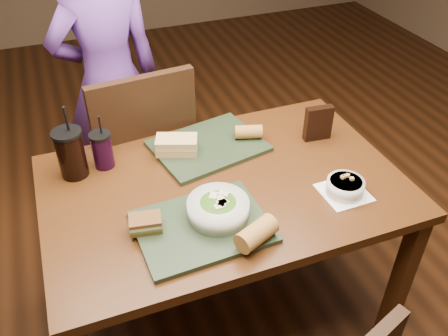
{
  "coord_description": "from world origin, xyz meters",
  "views": [
    {
      "loc": [
        -0.48,
        -1.25,
        1.85
      ],
      "look_at": [
        0.0,
        0.0,
        0.82
      ],
      "focal_mm": 38.0,
      "sensor_mm": 36.0,
      "label": 1
    }
  ],
  "objects": [
    {
      "name": "sandwich_far",
      "position": [
        -0.11,
        0.23,
        0.8
      ],
      "size": [
        0.18,
        0.14,
        0.06
      ],
      "color": "tan",
      "rests_on": "tray_far"
    },
    {
      "name": "chip_bag",
      "position": [
        0.46,
        0.14,
        0.82
      ],
      "size": [
        0.12,
        0.05,
        0.15
      ],
      "primitive_type": "cube",
      "rotation": [
        0.0,
        0.0,
        -0.1
      ],
      "color": "black",
      "rests_on": "dining_table"
    },
    {
      "name": "salad_bowl",
      "position": [
        -0.09,
        -0.17,
        0.8
      ],
      "size": [
        0.2,
        0.2,
        0.07
      ],
      "color": "silver",
      "rests_on": "tray_near"
    },
    {
      "name": "soup_bowl",
      "position": [
        0.38,
        -0.2,
        0.78
      ],
      "size": [
        0.16,
        0.16,
        0.07
      ],
      "color": "white",
      "rests_on": "dining_table"
    },
    {
      "name": "tray_far",
      "position": [
        0.02,
        0.23,
        0.76
      ],
      "size": [
        0.48,
        0.4,
        0.02
      ],
      "primitive_type": "cube",
      "rotation": [
        0.0,
        0.0,
        0.2
      ],
      "color": "#202E1C",
      "rests_on": "dining_table"
    },
    {
      "name": "cup_berry",
      "position": [
        -0.39,
        0.26,
        0.82
      ],
      "size": [
        0.08,
        0.08,
        0.22
      ],
      "color": "black",
      "rests_on": "dining_table"
    },
    {
      "name": "diner",
      "position": [
        -0.25,
        0.96,
        0.75
      ],
      "size": [
        0.59,
        0.42,
        1.49
      ],
      "primitive_type": "imported",
      "rotation": [
        0.0,
        0.0,
        3.27
      ],
      "color": "#60338E",
      "rests_on": "ground"
    },
    {
      "name": "baguette_near",
      "position": [
        -0.02,
        -0.32,
        0.8
      ],
      "size": [
        0.15,
        0.12,
        0.07
      ],
      "primitive_type": "cylinder",
      "rotation": [
        0.0,
        1.57,
        0.41
      ],
      "color": "#AD7533",
      "rests_on": "tray_near"
    },
    {
      "name": "baguette_far",
      "position": [
        0.19,
        0.22,
        0.8
      ],
      "size": [
        0.12,
        0.09,
        0.06
      ],
      "primitive_type": "cylinder",
      "rotation": [
        0.0,
        1.57,
        -0.3
      ],
      "color": "#AD7533",
      "rests_on": "tray_far"
    },
    {
      "name": "chair_far",
      "position": [
        -0.19,
        0.53,
        0.56
      ],
      "size": [
        0.48,
        0.48,
        1.02
      ],
      "color": "black",
      "rests_on": "ground"
    },
    {
      "name": "cup_cola",
      "position": [
        -0.5,
        0.25,
        0.85
      ],
      "size": [
        0.11,
        0.11,
        0.29
      ],
      "color": "black",
      "rests_on": "dining_table"
    },
    {
      "name": "tray_near",
      "position": [
        -0.15,
        -0.19,
        0.76
      ],
      "size": [
        0.43,
        0.34,
        0.02
      ],
      "primitive_type": "cube",
      "rotation": [
        0.0,
        0.0,
        0.04
      ],
      "color": "#202E1C",
      "rests_on": "dining_table"
    },
    {
      "name": "dining_table",
      "position": [
        0.0,
        0.0,
        0.66
      ],
      "size": [
        1.3,
        0.85,
        0.75
      ],
      "color": "#43230D",
      "rests_on": "ground"
    },
    {
      "name": "sandwich_near",
      "position": [
        -0.32,
        -0.15,
        0.79
      ],
      "size": [
        0.11,
        0.09,
        0.05
      ],
      "color": "#593819",
      "rests_on": "tray_near"
    },
    {
      "name": "ground",
      "position": [
        0.0,
        0.0,
        0.0
      ],
      "size": [
        6.0,
        6.0,
        0.0
      ],
      "primitive_type": "plane",
      "color": "#381C0B",
      "rests_on": "ground"
    }
  ]
}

